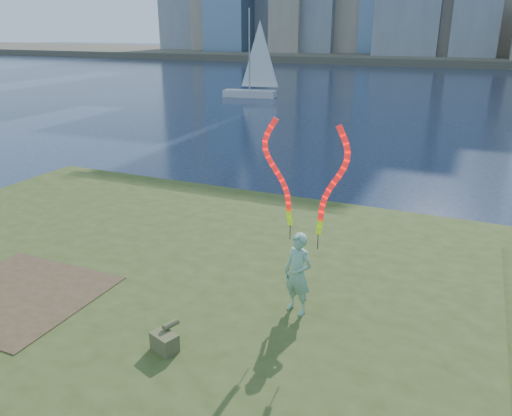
% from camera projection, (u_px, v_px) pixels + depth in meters
% --- Properties ---
extents(ground, '(320.00, 320.00, 0.00)m').
position_uv_depth(ground, '(191.00, 282.00, 12.46)').
color(ground, '#18243C').
rests_on(ground, ground).
extents(grassy_knoll, '(20.00, 18.00, 0.80)m').
position_uv_depth(grassy_knoll, '(134.00, 316.00, 10.37)').
color(grassy_knoll, '#354418').
rests_on(grassy_knoll, ground).
extents(dirt_patch, '(3.20, 3.00, 0.02)m').
position_uv_depth(dirt_patch, '(17.00, 295.00, 10.26)').
color(dirt_patch, '#47331E').
rests_on(dirt_patch, grassy_knoll).
extents(far_shore, '(320.00, 40.00, 1.20)m').
position_uv_depth(far_shore, '(450.00, 57.00, 93.98)').
color(far_shore, '#4D4838').
rests_on(far_shore, ground).
extents(woman_with_ribbons, '(1.94, 0.73, 4.01)m').
position_uv_depth(woman_with_ribbons, '(300.00, 244.00, 9.22)').
color(woman_with_ribbons, '#1F7443').
rests_on(woman_with_ribbons, grassy_knoll).
extents(canvas_bag, '(0.53, 0.59, 0.43)m').
position_uv_depth(canvas_bag, '(165.00, 341.00, 8.47)').
color(canvas_bag, '#454E28').
rests_on(canvas_bag, grassy_knoll).
extents(sailboat, '(5.04, 2.26, 7.56)m').
position_uv_depth(sailboat, '(252.00, 82.00, 44.64)').
color(sailboat, beige).
rests_on(sailboat, ground).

